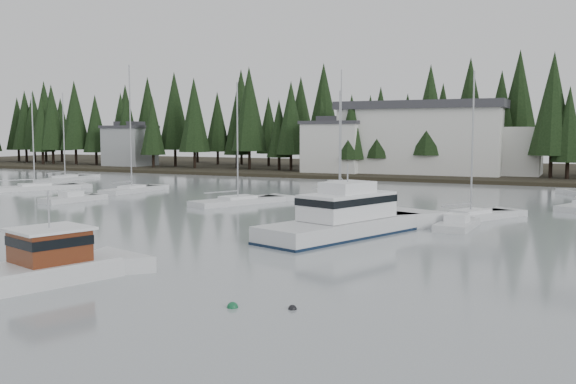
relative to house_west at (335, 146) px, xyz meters
name	(u,v)px	position (x,y,z in m)	size (l,w,h in m)	color
far_shore_land	(471,172)	(18.00, 18.00, -4.65)	(240.00, 54.00, 1.00)	black
conifer_treeline	(459,176)	(18.00, 7.00, -4.65)	(200.00, 22.00, 20.00)	black
house_west	(335,146)	(0.00, 0.00, 0.00)	(9.54, 7.42, 8.75)	silver
house_far_west	(130,145)	(-42.00, 2.00, -0.25)	(8.48, 7.42, 8.25)	#999EA0
harbor_inn	(436,139)	(15.04, 3.34, 1.12)	(29.50, 11.50, 10.90)	silver
lobster_boat_brown	(18,274)	(14.04, -74.52, -4.12)	(6.57, 10.02, 4.70)	silver
cabin_cruiser_center	(343,223)	(22.07, -55.55, -3.84)	(7.83, 13.20, 5.42)	silver
sailboat_0	(339,199)	(13.67, -34.08, -4.60)	(6.29, 9.22, 11.40)	silver
sailboat_2	(341,187)	(9.07, -21.48, -4.57)	(6.70, 10.73, 14.76)	silver
sailboat_5	(132,191)	(-10.25, -36.83, -4.56)	(2.55, 8.37, 14.73)	silver
sailboat_6	(471,218)	(28.21, -43.86, -4.59)	(6.38, 8.65, 11.91)	silver
sailboat_8	(65,180)	(-29.73, -27.12, -4.59)	(4.77, 10.95, 12.74)	silver
sailboat_9	(35,189)	(-22.32, -39.48, -4.60)	(7.16, 10.09, 11.87)	silver
sailboat_10	(238,203)	(6.56, -42.18, -4.60)	(6.35, 9.86, 11.89)	silver
runabout_0	(71,200)	(-9.17, -47.27, -4.52)	(3.20, 6.30, 1.42)	silver
runabout_1	(457,227)	(28.17, -49.21, -4.52)	(2.38, 5.25, 1.42)	silver
mooring_buoy_green	(232,308)	(24.24, -73.52, -4.65)	(0.44, 0.44, 0.44)	#145933
mooring_buoy_dark	(292,309)	(26.42, -72.74, -4.65)	(0.34, 0.34, 0.34)	black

